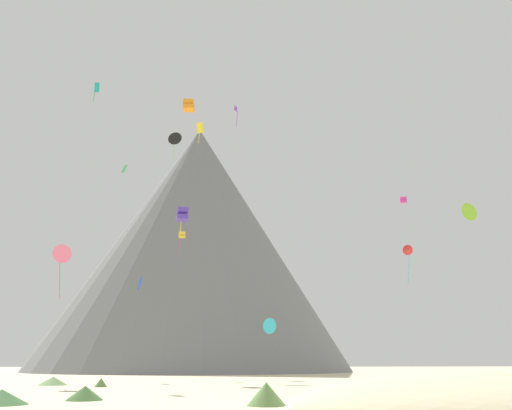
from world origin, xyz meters
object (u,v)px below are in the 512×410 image
at_px(kite_lime_mid, 469,212).
at_px(kite_black_high, 175,139).
at_px(kite_orange_high, 189,105).
at_px(kite_cyan_low, 269,326).
at_px(kite_red_mid, 407,251).
at_px(kite_rainbow_low, 62,254).
at_px(rock_massif, 193,250).
at_px(bush_far_right, 101,382).
at_px(kite_indigo_mid, 182,215).
at_px(kite_magenta_mid, 403,200).
at_px(kite_blue_low, 139,283).
at_px(bush_low_patch, 420,391).
at_px(bush_near_left, 53,381).
at_px(kite_yellow_high, 200,129).
at_px(kite_teal_high, 96,89).
at_px(bush_far_left, 85,393).
at_px(bush_near_right, 1,397).
at_px(kite_green_mid, 124,169).
at_px(kite_violet_high, 236,112).
at_px(bush_ridge_crest, 266,394).
at_px(kite_gold_mid, 182,235).

bearing_deg(kite_lime_mid, kite_black_high, -46.54).
height_order(kite_orange_high, kite_cyan_low, kite_orange_high).
bearing_deg(kite_lime_mid, kite_red_mid, -92.08).
bearing_deg(kite_rainbow_low, rock_massif, -96.68).
height_order(bush_far_right, kite_rainbow_low, kite_rainbow_low).
xyz_separation_m(kite_indigo_mid, kite_black_high, (-2.43, 20.82, 19.02)).
distance_m(kite_magenta_mid, kite_rainbow_low, 45.73).
height_order(kite_blue_low, kite_lime_mid, kite_lime_mid).
xyz_separation_m(bush_low_patch, bush_near_left, (-27.12, 17.20, 0.13)).
xyz_separation_m(kite_yellow_high, kite_black_high, (-4.17, 17.53, 6.03)).
xyz_separation_m(bush_low_patch, kite_teal_high, (-30.04, 36.34, 40.10)).
relative_size(bush_low_patch, kite_blue_low, 1.23).
relative_size(bush_far_right, kite_lime_mid, 0.48).
height_order(bush_far_left, kite_red_mid, kite_red_mid).
relative_size(bush_near_right, rock_massif, 0.04).
relative_size(bush_far_right, kite_magenta_mid, 0.96).
xyz_separation_m(bush_far_right, kite_green_mid, (-1.20, 11.56, 23.40)).
height_order(bush_low_patch, bush_far_left, bush_far_left).
bearing_deg(kite_violet_high, bush_far_right, 64.61).
relative_size(bush_near_right, kite_magenta_mid, 2.36).
bearing_deg(kite_black_high, bush_far_right, 98.24).
bearing_deg(kite_yellow_high, kite_magenta_mid, -98.08).
bearing_deg(bush_ridge_crest, kite_orange_high, 102.64).
relative_size(kite_orange_high, kite_teal_high, 0.38).
distance_m(bush_near_right, kite_red_mid, 60.04).
height_order(bush_ridge_crest, bush_near_left, bush_ridge_crest).
bearing_deg(kite_teal_high, kite_indigo_mid, -166.45).
distance_m(bush_far_right, kite_gold_mid, 31.20).
xyz_separation_m(kite_magenta_mid, kite_rainbow_low, (-41.43, -15.40, -11.73)).
height_order(kite_orange_high, kite_lime_mid, kite_orange_high).
bearing_deg(rock_massif, kite_magenta_mid, -61.45).
bearing_deg(kite_green_mid, kite_orange_high, -127.60).
height_order(kite_teal_high, kite_rainbow_low, kite_teal_high).
relative_size(bush_near_right, kite_violet_high, 0.74).
bearing_deg(bush_far_right, kite_teal_high, 108.63).
height_order(kite_indigo_mid, kite_teal_high, kite_teal_high).
distance_m(bush_near_left, kite_lime_mid, 49.03).
bearing_deg(kite_lime_mid, bush_far_left, 22.10).
distance_m(bush_far_left, rock_massif, 93.82).
bearing_deg(kite_teal_high, bush_near_right, 145.22).
distance_m(bush_near_right, kite_orange_high, 34.16).
bearing_deg(kite_black_high, kite_yellow_high, 117.00).
bearing_deg(bush_ridge_crest, kite_rainbow_low, 123.45).
relative_size(kite_rainbow_low, kite_gold_mid, 1.38).
distance_m(bush_near_right, kite_cyan_low, 40.40).
distance_m(kite_indigo_mid, kite_lime_mid, 34.56).
bearing_deg(kite_yellow_high, kite_violet_high, -37.00).
bearing_deg(kite_cyan_low, kite_yellow_high, -30.18).
distance_m(bush_far_right, kite_teal_high, 46.87).
bearing_deg(bush_low_patch, kite_yellow_high, 115.66).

